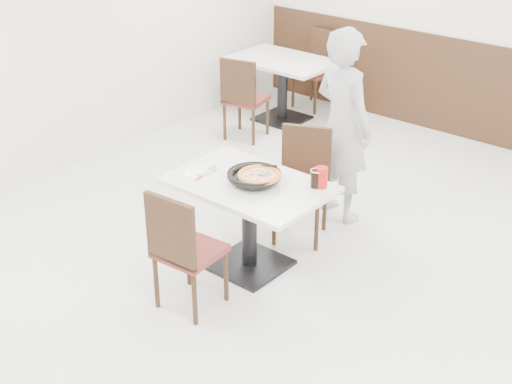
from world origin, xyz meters
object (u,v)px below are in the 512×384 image
Objects in this scene: pizza at (259,177)px; bg_chair_left_near at (246,97)px; pizza_pan at (254,178)px; bg_table_left at (282,90)px; side_plate at (202,171)px; bg_chair_left_far at (314,70)px; red_cup at (321,177)px; diner_person at (343,126)px; chair_far at (301,187)px; main_table at (249,225)px; cola_glass at (316,179)px; chair_near at (190,248)px.

pizza is 2.77m from bg_chair_left_near.
pizza_pan reaches higher than bg_table_left.
pizza_pan is 3.31m from bg_table_left.
side_plate is 3.70m from bg_chair_left_far.
pizza is 0.24× the size of bg_table_left.
red_cup is 0.99m from diner_person.
bg_table_left is at bearing 124.22° from pizza_pan.
chair_far is at bearing 95.11° from pizza.
main_table is 9.23× the size of cola_glass.
cola_glass reaches higher than side_plate.
bg_chair_left_near is at bearing 118.86° from chair_near.
chair_far is 0.55× the size of diner_person.
bg_chair_left_far is (-0.00, 1.29, 0.00)m from bg_chair_left_near.
pizza is at bearing -55.09° from bg_table_left.
chair_far is 0.66m from red_cup.
diner_person is at bearing -116.55° from chair_far.
bg_chair_left_far is (0.03, 0.60, 0.10)m from bg_table_left.
chair_far is 0.89m from side_plate.
diner_person is (0.02, 0.56, 0.39)m from chair_far.
bg_chair_left_far is (-1.83, 2.14, -0.39)m from diner_person.
bg_chair_left_near is (0.03, -0.69, 0.10)m from bg_table_left.
side_plate is (-0.44, -0.11, -0.03)m from pizza_pan.
bg_chair_left_far reaches higher than bg_table_left.
bg_table_left is (-1.86, 1.54, -0.49)m from diner_person.
chair_near is 3.23m from bg_chair_left_near.
chair_near and chair_far have the same top height.
side_plate is at bearing 121.46° from chair_near.
chair_far is 5.65× the size of side_plate.
chair_near is 3.84m from bg_table_left.
pizza is 1.71× the size of side_plate.
bg_chair_left_far is at bearing 109.45° from chair_near.
chair_near is 0.75m from side_plate.
bg_chair_left_far is (-2.25, 3.04, -0.35)m from red_cup.
chair_near is at bearing -115.14° from cola_glass.
bg_table_left is 1.26× the size of bg_chair_left_near.
bg_table_left is (-1.84, 2.10, -0.10)m from chair_far.
side_plate is 0.10× the size of diner_person.
main_table is at bearing 63.03° from chair_far.
red_cup is at bearing 32.74° from pizza_pan.
bg_chair_left_far is (-1.81, 2.70, 0.00)m from chair_far.
bg_chair_left_far reaches higher than pizza_pan.
bg_chair_left_far is at bearing 87.58° from bg_table_left.
cola_glass is (0.43, 0.26, 0.44)m from main_table.
diner_person reaches higher than side_plate.
chair_near reaches higher than side_plate.
chair_near is 5.94× the size of red_cup.
diner_person reaches higher than chair_near.
bg_chair_left_far is (-1.87, 3.31, -0.34)m from pizza.
pizza_pan is 0.38× the size of bg_chair_left_far.
chair_far is 1.00× the size of bg_chair_left_near.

